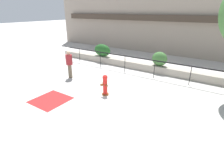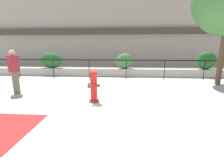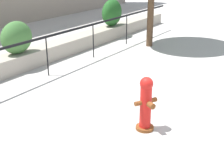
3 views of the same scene
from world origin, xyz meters
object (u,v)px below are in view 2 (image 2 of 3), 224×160
(hedge_bush_0, at_px, (51,60))
(hedge_bush_2, at_px, (206,60))
(pedestrian, at_px, (14,69))
(hedge_bush_1, at_px, (124,61))
(fire_hydrant, at_px, (94,86))

(hedge_bush_0, relative_size, hedge_bush_2, 1.33)
(hedge_bush_2, relative_size, pedestrian, 0.67)
(hedge_bush_2, distance_m, pedestrian, 10.20)
(hedge_bush_1, bearing_deg, pedestrian, -136.80)
(hedge_bush_1, height_order, hedge_bush_2, hedge_bush_2)
(hedge_bush_1, height_order, pedestrian, pedestrian)
(hedge_bush_1, xyz_separation_m, fire_hydrant, (-1.07, -4.82, -0.42))
(hedge_bush_2, bearing_deg, pedestrian, -156.41)
(hedge_bush_0, distance_m, hedge_bush_1, 4.82)
(hedge_bush_0, bearing_deg, pedestrian, -83.38)
(hedge_bush_0, distance_m, pedestrian, 4.11)
(hedge_bush_0, xyz_separation_m, pedestrian, (0.47, -4.08, -0.00))
(hedge_bush_0, height_order, fire_hydrant, hedge_bush_0)
(hedge_bush_2, distance_m, fire_hydrant, 7.77)
(hedge_bush_0, xyz_separation_m, hedge_bush_2, (9.82, 0.00, 0.05))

